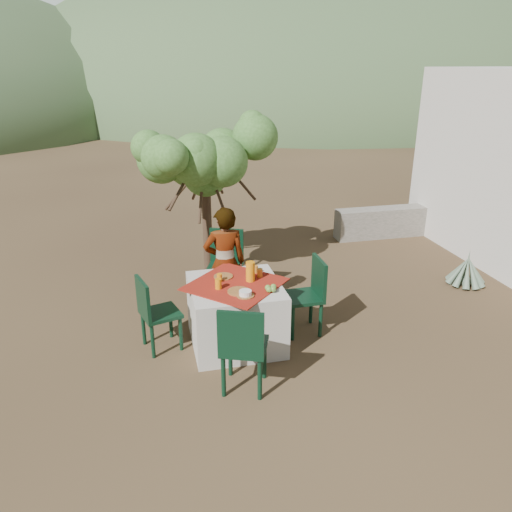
{
  "coord_description": "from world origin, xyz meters",
  "views": [
    {
      "loc": [
        -1.15,
        -4.75,
        3.13
      ],
      "look_at": [
        0.13,
        0.7,
        0.91
      ],
      "focal_mm": 35.0,
      "sensor_mm": 36.0,
      "label": 1
    }
  ],
  "objects_px": {
    "person": "(225,263)",
    "chair_far": "(225,263)",
    "juice_pitcher": "(250,271)",
    "shrub_tree": "(209,167)",
    "chair_left": "(154,311)",
    "table": "(236,314)",
    "chair_right": "(309,292)",
    "chair_near": "(243,346)",
    "agave": "(467,271)"
  },
  "relations": [
    {
      "from": "person",
      "to": "chair_far",
      "type": "bearing_deg",
      "value": -99.7
    },
    {
      "from": "chair_far",
      "to": "juice_pitcher",
      "type": "bearing_deg",
      "value": -63.57
    },
    {
      "from": "juice_pitcher",
      "to": "shrub_tree",
      "type": "bearing_deg",
      "value": 94.5
    },
    {
      "from": "chair_far",
      "to": "chair_left",
      "type": "relative_size",
      "value": 1.12
    },
    {
      "from": "table",
      "to": "chair_right",
      "type": "relative_size",
      "value": 1.39
    },
    {
      "from": "chair_near",
      "to": "person",
      "type": "xyz_separation_m",
      "value": [
        0.11,
        1.64,
        0.2
      ]
    },
    {
      "from": "chair_far",
      "to": "person",
      "type": "bearing_deg",
      "value": -79.1
    },
    {
      "from": "chair_right",
      "to": "agave",
      "type": "distance_m",
      "value": 2.84
    },
    {
      "from": "chair_right",
      "to": "person",
      "type": "distance_m",
      "value": 1.13
    },
    {
      "from": "table",
      "to": "chair_left",
      "type": "height_order",
      "value": "chair_left"
    },
    {
      "from": "chair_near",
      "to": "shrub_tree",
      "type": "distance_m",
      "value": 3.2
    },
    {
      "from": "chair_left",
      "to": "chair_right",
      "type": "relative_size",
      "value": 0.95
    },
    {
      "from": "table",
      "to": "person",
      "type": "height_order",
      "value": "person"
    },
    {
      "from": "table",
      "to": "agave",
      "type": "xyz_separation_m",
      "value": [
        3.64,
        0.83,
        -0.18
      ]
    },
    {
      "from": "table",
      "to": "juice_pitcher",
      "type": "distance_m",
      "value": 0.53
    },
    {
      "from": "chair_far",
      "to": "chair_near",
      "type": "height_order",
      "value": "chair_far"
    },
    {
      "from": "chair_far",
      "to": "chair_near",
      "type": "bearing_deg",
      "value": -74.17
    },
    {
      "from": "chair_left",
      "to": "shrub_tree",
      "type": "bearing_deg",
      "value": -41.83
    },
    {
      "from": "chair_far",
      "to": "agave",
      "type": "xyz_separation_m",
      "value": [
        3.56,
        -0.31,
        -0.35
      ]
    },
    {
      "from": "chair_near",
      "to": "agave",
      "type": "height_order",
      "value": "chair_near"
    },
    {
      "from": "chair_near",
      "to": "chair_right",
      "type": "distance_m",
      "value": 1.45
    },
    {
      "from": "juice_pitcher",
      "to": "chair_far",
      "type": "bearing_deg",
      "value": 95.34
    },
    {
      "from": "table",
      "to": "chair_left",
      "type": "relative_size",
      "value": 1.47
    },
    {
      "from": "agave",
      "to": "juice_pitcher",
      "type": "relative_size",
      "value": 2.64
    },
    {
      "from": "chair_right",
      "to": "juice_pitcher",
      "type": "relative_size",
      "value": 4.08
    },
    {
      "from": "agave",
      "to": "juice_pitcher",
      "type": "distance_m",
      "value": 3.61
    },
    {
      "from": "chair_near",
      "to": "chair_left",
      "type": "bearing_deg",
      "value": -30.11
    },
    {
      "from": "table",
      "to": "chair_right",
      "type": "xyz_separation_m",
      "value": [
        0.92,
        0.07,
        0.14
      ]
    },
    {
      "from": "agave",
      "to": "chair_right",
      "type": "bearing_deg",
      "value": -164.44
    },
    {
      "from": "chair_left",
      "to": "agave",
      "type": "relative_size",
      "value": 1.46
    },
    {
      "from": "chair_near",
      "to": "agave",
      "type": "xyz_separation_m",
      "value": [
        3.75,
        1.77,
        -0.33
      ]
    },
    {
      "from": "chair_far",
      "to": "shrub_tree",
      "type": "xyz_separation_m",
      "value": [
        -0.05,
        0.89,
        1.14
      ]
    },
    {
      "from": "chair_near",
      "to": "chair_right",
      "type": "bearing_deg",
      "value": -114.15
    },
    {
      "from": "shrub_tree",
      "to": "person",
      "type": "bearing_deg",
      "value": -91.1
    },
    {
      "from": "agave",
      "to": "juice_pitcher",
      "type": "xyz_separation_m",
      "value": [
        -3.45,
        -0.79,
        0.67
      ]
    },
    {
      "from": "chair_right",
      "to": "shrub_tree",
      "type": "height_order",
      "value": "shrub_tree"
    },
    {
      "from": "person",
      "to": "juice_pitcher",
      "type": "relative_size",
      "value": 6.36
    },
    {
      "from": "juice_pitcher",
      "to": "person",
      "type": "bearing_deg",
      "value": 105.46
    },
    {
      "from": "person",
      "to": "shrub_tree",
      "type": "xyz_separation_m",
      "value": [
        0.03,
        1.34,
        0.96
      ]
    },
    {
      "from": "shrub_tree",
      "to": "agave",
      "type": "relative_size",
      "value": 3.52
    },
    {
      "from": "agave",
      "to": "chair_near",
      "type": "bearing_deg",
      "value": -154.67
    },
    {
      "from": "chair_far",
      "to": "chair_right",
      "type": "xyz_separation_m",
      "value": [
        0.84,
        -1.07,
        -0.03
      ]
    },
    {
      "from": "chair_far",
      "to": "person",
      "type": "xyz_separation_m",
      "value": [
        -0.08,
        -0.44,
        0.18
      ]
    },
    {
      "from": "chair_near",
      "to": "juice_pitcher",
      "type": "xyz_separation_m",
      "value": [
        0.3,
        0.98,
        0.34
      ]
    },
    {
      "from": "chair_left",
      "to": "person",
      "type": "relative_size",
      "value": 0.61
    },
    {
      "from": "chair_right",
      "to": "person",
      "type": "xyz_separation_m",
      "value": [
        -0.92,
        0.63,
        0.21
      ]
    },
    {
      "from": "table",
      "to": "chair_right",
      "type": "distance_m",
      "value": 0.93
    },
    {
      "from": "juice_pitcher",
      "to": "chair_left",
      "type": "bearing_deg",
      "value": 178.34
    },
    {
      "from": "chair_right",
      "to": "shrub_tree",
      "type": "bearing_deg",
      "value": -155.76
    },
    {
      "from": "chair_far",
      "to": "chair_right",
      "type": "bearing_deg",
      "value": -30.95
    }
  ]
}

